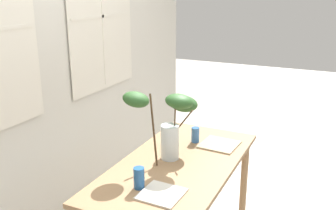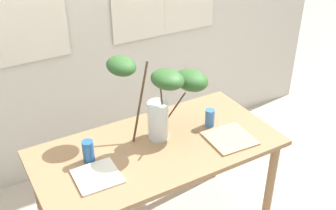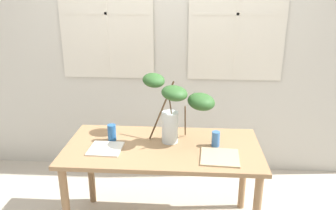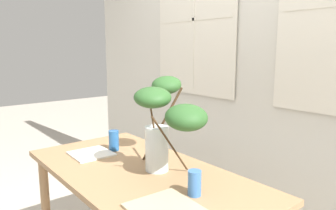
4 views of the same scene
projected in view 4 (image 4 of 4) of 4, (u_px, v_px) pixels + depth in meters
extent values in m
cube|color=beige|center=(262.00, 37.00, 2.21)|extent=(4.33, 0.12, 2.89)
cube|color=white|center=(194.00, 19.00, 2.61)|extent=(0.83, 0.01, 1.17)
cube|color=silver|center=(194.00, 19.00, 2.60)|extent=(0.90, 0.01, 1.24)
cube|color=silver|center=(193.00, 19.00, 2.60)|extent=(0.02, 0.01, 1.17)
cube|color=silver|center=(193.00, 19.00, 2.60)|extent=(0.83, 0.01, 0.02)
cube|color=#93704C|center=(140.00, 173.00, 1.69)|extent=(1.44, 0.72, 0.03)
cylinder|color=#93704C|center=(46.00, 207.00, 2.07)|extent=(0.06, 0.06, 0.69)
cylinder|color=#93704C|center=(125.00, 182.00, 2.44)|extent=(0.06, 0.06, 0.69)
cylinder|color=silver|center=(157.00, 149.00, 1.68)|extent=(0.12, 0.12, 0.24)
cylinder|color=silver|center=(157.00, 162.00, 1.69)|extent=(0.11, 0.11, 0.08)
cylinder|color=#47331E|center=(155.00, 134.00, 1.63)|extent=(0.06, 0.05, 0.40)
ellipsoid|color=#285123|center=(153.00, 97.00, 1.57)|extent=(0.27, 0.27, 0.13)
cylinder|color=#47331E|center=(162.00, 125.00, 1.76)|extent=(0.19, 0.15, 0.43)
ellipsoid|color=#285123|center=(166.00, 85.00, 1.84)|extent=(0.25, 0.26, 0.13)
cylinder|color=#47331E|center=(171.00, 145.00, 1.58)|extent=(0.01, 0.24, 0.32)
ellipsoid|color=#285123|center=(186.00, 117.00, 1.46)|extent=(0.22, 0.21, 0.16)
cylinder|color=#235693|center=(114.00, 140.00, 2.02)|extent=(0.06, 0.06, 0.13)
cylinder|color=#386BAD|center=(195.00, 183.00, 1.39)|extent=(0.06, 0.06, 0.11)
cube|color=silver|center=(91.00, 154.00, 1.94)|extent=(0.24, 0.24, 0.01)
cube|color=tan|center=(165.00, 209.00, 1.27)|extent=(0.28, 0.28, 0.01)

